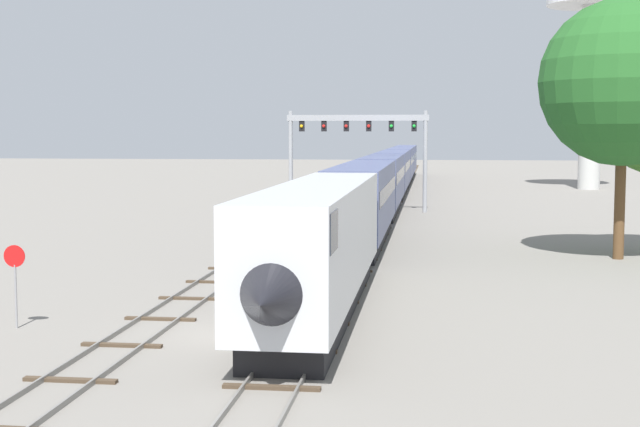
# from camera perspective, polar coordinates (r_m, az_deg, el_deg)

# --- Properties ---
(ground_plane) EXTENTS (400.00, 400.00, 0.00)m
(ground_plane) POSITION_cam_1_polar(r_m,az_deg,el_deg) (29.77, -4.86, -7.80)
(ground_plane) COLOR gray
(track_main) EXTENTS (2.60, 200.00, 0.16)m
(track_main) POSITION_cam_1_polar(r_m,az_deg,el_deg) (88.71, 4.54, 0.86)
(track_main) COLOR slate
(track_main) RESTS_ON ground
(track_near) EXTENTS (2.60, 160.00, 0.16)m
(track_near) POSITION_cam_1_polar(r_m,az_deg,el_deg) (69.35, -0.78, -0.32)
(track_near) COLOR slate
(track_near) RESTS_ON ground
(passenger_train) EXTENTS (3.04, 126.85, 4.80)m
(passenger_train) POSITION_cam_1_polar(r_m,az_deg,el_deg) (85.72, 4.46, 2.42)
(passenger_train) COLOR silver
(passenger_train) RESTS_ON ground
(signal_gantry) EXTENTS (12.10, 0.49, 8.60)m
(signal_gantry) POSITION_cam_1_polar(r_m,az_deg,el_deg) (75.91, 2.42, 4.88)
(signal_gantry) COLOR #999BA0
(signal_gantry) RESTS_ON ground
(water_tower) EXTENTS (11.07, 11.07, 27.26)m
(water_tower) POSITION_cam_1_polar(r_m,az_deg,el_deg) (112.57, 17.13, 12.76)
(water_tower) COLOR beige
(water_tower) RESTS_ON ground
(stop_sign) EXTENTS (0.76, 0.08, 2.88)m
(stop_sign) POSITION_cam_1_polar(r_m,az_deg,el_deg) (32.13, -18.97, -3.71)
(stop_sign) COLOR gray
(stop_sign) RESTS_ON ground
(trackside_tree_left) EXTENTS (8.81, 8.81, 13.75)m
(trackside_tree_left) POSITION_cam_1_polar(r_m,az_deg,el_deg) (49.67, 18.87, 7.94)
(trackside_tree_left) COLOR brown
(trackside_tree_left) RESTS_ON ground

